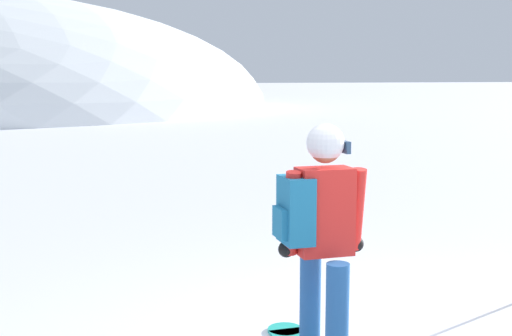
# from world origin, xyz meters

# --- Properties ---
(snowboarder_main) EXTENTS (0.64, 1.84, 1.71)m
(snowboarder_main) POSITION_xyz_m (-0.60, 0.25, 0.92)
(snowboarder_main) COLOR #23B7A3
(snowboarder_main) RESTS_ON ground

